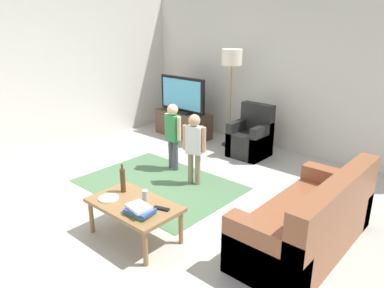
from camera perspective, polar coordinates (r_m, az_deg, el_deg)
name	(u,v)px	position (r m, az deg, el deg)	size (l,w,h in m)	color
ground	(162,202)	(4.88, -4.73, -8.96)	(7.80, 7.80, 0.00)	#B2ADA3
wall_back	(281,74)	(6.80, 13.77, 10.56)	(6.00, 0.12, 2.70)	silver
wall_left	(38,76)	(6.88, -22.94, 9.72)	(0.12, 6.00, 2.70)	silver
area_rug	(159,184)	(5.36, -5.19, -6.28)	(2.20, 1.60, 0.01)	#4C724C
tv_stand	(183,124)	(7.46, -1.37, 3.10)	(1.20, 0.44, 0.50)	#4C3828
tv	(182,95)	(7.30, -1.52, 7.63)	(1.10, 0.28, 0.71)	black
couch	(312,224)	(4.01, 18.27, -11.83)	(0.80, 1.80, 0.86)	brown
armchair	(251,139)	(6.45, 9.24, 0.79)	(0.60, 0.60, 0.90)	black
floor_lamp	(232,63)	(6.67, 6.22, 12.51)	(0.36, 0.36, 1.78)	#262626
child_near_tv	(173,131)	(5.66, -3.00, 2.06)	(0.35, 0.17, 1.06)	#4C4C59
child_center	(194,143)	(5.14, 0.35, 0.15)	(0.33, 0.19, 1.04)	gray
coffee_table	(134,207)	(4.01, -9.02, -9.70)	(1.00, 0.60, 0.42)	olive
book_stack	(140,210)	(3.76, -8.19, -10.15)	(0.31, 0.24, 0.09)	#388C4C
bottle	(123,180)	(4.20, -10.74, -5.54)	(0.06, 0.06, 0.34)	#4C3319
tv_remote	(161,209)	(3.83, -4.78, -10.00)	(0.17, 0.05, 0.02)	black
soda_can	(145,196)	(4.00, -7.31, -7.98)	(0.07, 0.07, 0.12)	silver
plate	(109,198)	(4.13, -12.87, -8.24)	(0.22, 0.22, 0.02)	white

